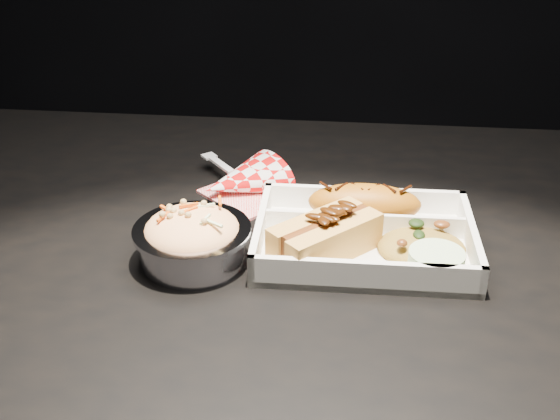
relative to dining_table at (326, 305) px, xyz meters
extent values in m
cube|color=black|center=(0.00, 0.00, 0.08)|extent=(1.20, 0.80, 0.03)
cylinder|color=black|center=(-0.55, 0.35, -0.30)|extent=(0.05, 0.05, 0.72)
cube|color=white|center=(0.04, -0.01, 0.09)|extent=(0.25, 0.18, 0.01)
cube|color=white|center=(0.04, 0.07, 0.11)|extent=(0.25, 0.01, 0.04)
cube|color=white|center=(0.04, -0.10, 0.11)|extent=(0.25, 0.01, 0.04)
cube|color=white|center=(-0.08, -0.01, 0.11)|extent=(0.01, 0.18, 0.04)
cube|color=white|center=(0.16, -0.01, 0.11)|extent=(0.01, 0.18, 0.04)
cube|color=white|center=(0.04, 0.01, 0.11)|extent=(0.23, 0.01, 0.03)
ellipsoid|color=#AE6111|center=(0.04, 0.05, 0.12)|extent=(0.14, 0.06, 0.05)
cube|color=gold|center=(0.01, -0.05, 0.12)|extent=(0.11, 0.11, 0.04)
cube|color=gold|center=(-0.01, -0.02, 0.12)|extent=(0.11, 0.11, 0.04)
cylinder|color=brown|center=(0.00, -0.04, 0.13)|extent=(0.10, 0.10, 0.03)
ellipsoid|color=#A88130|center=(0.11, -0.02, 0.11)|extent=(0.10, 0.08, 0.03)
cylinder|color=beige|center=(0.12, -0.07, 0.11)|extent=(0.06, 0.06, 0.03)
cylinder|color=silver|center=(-0.15, -0.06, 0.11)|extent=(0.12, 0.12, 0.04)
cylinder|color=silver|center=(-0.15, -0.06, 0.13)|extent=(0.13, 0.13, 0.01)
ellipsoid|color=beige|center=(-0.15, -0.06, 0.13)|extent=(0.11, 0.11, 0.04)
cube|color=red|center=(-0.11, 0.11, 0.09)|extent=(0.14, 0.14, 0.00)
cone|color=red|center=(-0.12, 0.12, 0.11)|extent=(0.15, 0.15, 0.10)
cube|color=white|center=(-0.16, 0.16, 0.11)|extent=(0.05, 0.05, 0.00)
cube|color=white|center=(-0.18, 0.19, 0.11)|extent=(0.03, 0.03, 0.00)
camera|label=1|loc=(0.02, -0.72, 0.52)|focal=45.00mm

